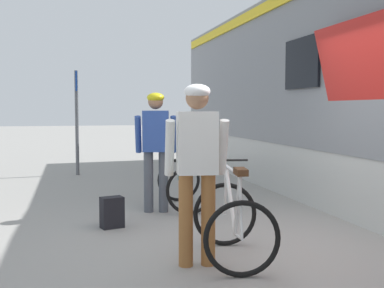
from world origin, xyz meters
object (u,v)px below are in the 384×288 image
Objects in this scene: cyclist_near_in_white at (197,158)px; platform_sign_post at (77,105)px; bicycle_near_white at (233,221)px; backpack_on_platform at (112,212)px; bicycle_far_teal at (184,182)px; cyclist_far_in_blue at (156,141)px.

platform_sign_post is at bearing 98.45° from cyclist_near_in_white.
cyclist_near_in_white is at bearing -81.55° from platform_sign_post.
backpack_on_platform is at bearing 123.09° from bicycle_near_white.
platform_sign_post is (-1.54, 4.19, 1.22)m from bicycle_far_teal.
cyclist_far_in_blue is at bearing 32.70° from backpack_on_platform.
cyclist_near_in_white is at bearing -170.77° from bicycle_near_white.
cyclist_far_in_blue is at bearing -76.41° from platform_sign_post.
backpack_on_platform is at bearing -86.17° from platform_sign_post.
bicycle_far_teal is 0.46× the size of platform_sign_post.
cyclist_near_in_white reaches higher than bicycle_near_white.
cyclist_far_in_blue is 4.56m from platform_sign_post.
cyclist_near_in_white is 4.40× the size of backpack_on_platform.
platform_sign_post is at bearing 78.33° from backpack_on_platform.
bicycle_near_white is at bearing -72.41° from backpack_on_platform.
cyclist_far_in_blue is 1.59× the size of bicycle_far_teal.
bicycle_far_teal is (0.13, 2.64, 0.00)m from bicycle_near_white.
cyclist_near_in_white is 2.50m from cyclist_far_in_blue.
bicycle_near_white is at bearing 9.23° from cyclist_near_in_white.
platform_sign_post is (-1.41, 6.83, 1.22)m from bicycle_near_white.
platform_sign_post reaches higher than bicycle_near_white.
platform_sign_post is (-0.35, 5.20, 1.42)m from backpack_on_platform.
bicycle_near_white is (0.35, -2.43, -0.65)m from cyclist_far_in_blue.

